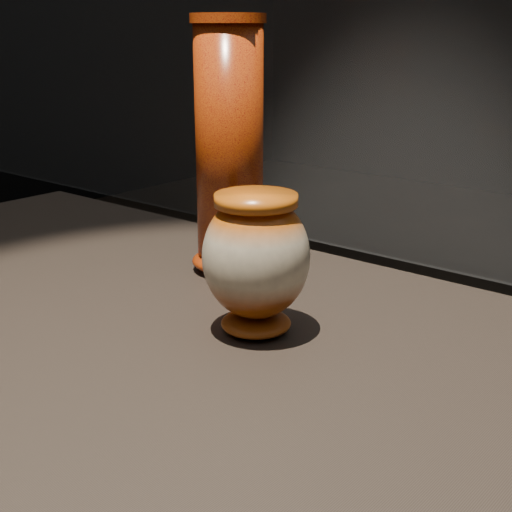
{
  "coord_description": "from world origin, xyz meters",
  "views": [
    {
      "loc": [
        0.44,
        -0.59,
        1.28
      ],
      "look_at": [
        -0.1,
        0.06,
        1.0
      ],
      "focal_mm": 50.0,
      "sensor_mm": 36.0,
      "label": 1
    }
  ],
  "objects": [
    {
      "name": "main_vase",
      "position": [
        -0.1,
        0.06,
        1.0
      ],
      "size": [
        0.15,
        0.15,
        0.18
      ],
      "rotation": [
        0.0,
        0.0,
        0.15
      ],
      "color": "#7A320A",
      "rests_on": "display_plinth"
    },
    {
      "name": "tall_vase",
      "position": [
        -0.29,
        0.23,
        1.09
      ],
      "size": [
        0.16,
        0.16,
        0.4
      ],
      "rotation": [
        0.0,
        0.0,
        0.29
      ],
      "color": "#AE450B",
      "rests_on": "display_plinth"
    }
  ]
}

